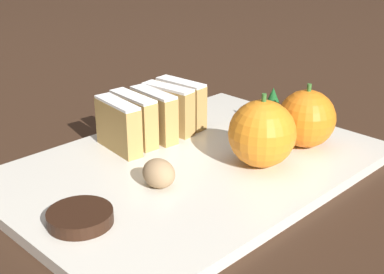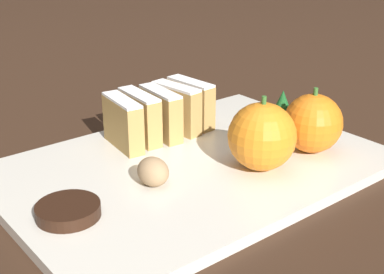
{
  "view_description": "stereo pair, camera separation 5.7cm",
  "coord_description": "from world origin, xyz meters",
  "px_view_note": "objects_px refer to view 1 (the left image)",
  "views": [
    {
      "loc": [
        0.37,
        -0.37,
        0.26
      ],
      "look_at": [
        0.0,
        0.0,
        0.04
      ],
      "focal_mm": 50.0,
      "sensor_mm": 36.0,
      "label": 1
    },
    {
      "loc": [
        0.41,
        -0.33,
        0.26
      ],
      "look_at": [
        0.0,
        0.0,
        0.04
      ],
      "focal_mm": 50.0,
      "sensor_mm": 36.0,
      "label": 2
    }
  ],
  "objects_px": {
    "orange_near": "(306,119)",
    "orange_far": "(262,134)",
    "walnut": "(159,173)",
    "chocolate_cookie": "(80,217)"
  },
  "relations": [
    {
      "from": "orange_near",
      "to": "orange_far",
      "type": "bearing_deg",
      "value": -93.02
    },
    {
      "from": "orange_far",
      "to": "walnut",
      "type": "xyz_separation_m",
      "value": [
        -0.04,
        -0.11,
        -0.02
      ]
    },
    {
      "from": "orange_near",
      "to": "orange_far",
      "type": "distance_m",
      "value": 0.08
    },
    {
      "from": "orange_near",
      "to": "orange_far",
      "type": "height_order",
      "value": "orange_far"
    },
    {
      "from": "orange_far",
      "to": "walnut",
      "type": "height_order",
      "value": "orange_far"
    },
    {
      "from": "orange_near",
      "to": "walnut",
      "type": "xyz_separation_m",
      "value": [
        -0.04,
        -0.19,
        -0.02
      ]
    },
    {
      "from": "orange_near",
      "to": "chocolate_cookie",
      "type": "bearing_deg",
      "value": -98.4
    },
    {
      "from": "walnut",
      "to": "chocolate_cookie",
      "type": "bearing_deg",
      "value": -88.78
    },
    {
      "from": "chocolate_cookie",
      "to": "walnut",
      "type": "bearing_deg",
      "value": 91.22
    },
    {
      "from": "walnut",
      "to": "chocolate_cookie",
      "type": "relative_size",
      "value": 0.62
    }
  ]
}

